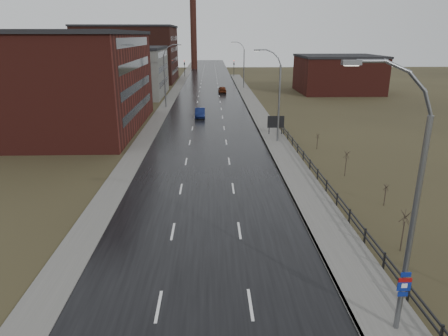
{
  "coord_description": "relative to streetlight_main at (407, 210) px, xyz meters",
  "views": [
    {
      "loc": [
        0.42,
        -12.78,
        12.91
      ],
      "look_at": [
        1.39,
        16.88,
        3.0
      ],
      "focal_mm": 32.0,
      "sensor_mm": 36.0,
      "label": 1
    }
  ],
  "objects": [
    {
      "name": "warehouse_near",
      "position": [
        -29.46,
        43.0,
        0.7
      ],
      "size": [
        22.44,
        28.56,
        13.5
      ],
      "color": "#471914",
      "rests_on": "ground"
    },
    {
      "name": "warehouse_far",
      "position": [
        -31.47,
        106.0,
        1.7
      ],
      "size": [
        26.52,
        24.48,
        15.5
      ],
      "color": "#331611",
      "rests_on": "ground"
    },
    {
      "name": "smokestack",
      "position": [
        -14.47,
        148.0,
        9.44
      ],
      "size": [
        2.7,
        2.7,
        30.7
      ],
      "color": "#331611",
      "rests_on": "ground"
    },
    {
      "name": "shrub_e",
      "position": [
        4.77,
        21.05,
        -4.72
      ],
      "size": [
        0.6,
        0.63,
        2.52
      ],
      "color": "#382D23",
      "rests_on": "ground"
    },
    {
      "name": "streetlight_right_far",
      "position": [
        0.03,
        88.0,
        -0.22
      ],
      "size": [
        3.36,
        0.28,
        11.35
      ],
      "color": "slate",
      "rests_on": "ground"
    },
    {
      "name": "streetlight_left",
      "position": [
        -16.17,
        60.0,
        -0.22
      ],
      "size": [
        3.36,
        0.28,
        11.35
      ],
      "color": "slate",
      "rests_on": "ground"
    },
    {
      "name": "guardrail",
      "position": [
        1.83,
        16.32,
        -5.35
      ],
      "size": [
        0.1,
        53.05,
        1.1
      ],
      "color": "black",
      "rests_on": "ground"
    },
    {
      "name": "shrub_c",
      "position": [
        3.77,
        7.02,
        -4.6
      ],
      "size": [
        0.65,
        0.68,
        2.75
      ],
      "color": "#382D23",
      "rests_on": "ground"
    },
    {
      "name": "car_far",
      "position": [
        -5.36,
        79.42,
        -5.28
      ],
      "size": [
        1.87,
        4.58,
        1.56
      ],
      "primitive_type": "imported",
      "rotation": [
        0.0,
        0.0,
        3.15
      ],
      "color": "#521E0D",
      "rests_on": "ground"
    },
    {
      "name": "road",
      "position": [
        -8.47,
        58.0,
        -6.03
      ],
      "size": [
        14.0,
        300.0,
        0.06
      ],
      "primitive_type": "cube",
      "color": "black",
      "rests_on": "ground"
    },
    {
      "name": "sidewalk_left",
      "position": [
        -16.67,
        58.0,
        -6.0
      ],
      "size": [
        2.4,
        260.0,
        0.12
      ],
      "primitive_type": "cube",
      "color": "#595651",
      "rests_on": "ground"
    },
    {
      "name": "building_right",
      "position": [
        21.83,
        80.0,
        -1.8
      ],
      "size": [
        18.36,
        16.32,
        8.5
      ],
      "color": "#471914",
      "rests_on": "ground"
    },
    {
      "name": "traffic_light_right",
      "position": [
        -0.47,
        118.0,
        -1.46
      ],
      "size": [
        0.58,
        2.73,
        5.3
      ],
      "color": "black",
      "rests_on": "ground"
    },
    {
      "name": "sidewalk_right",
      "position": [
        0.13,
        33.0,
        -5.97
      ],
      "size": [
        3.2,
        180.0,
        0.18
      ],
      "primitive_type": "cube",
      "color": "#595651",
      "rests_on": "ground"
    },
    {
      "name": "curb_right",
      "position": [
        -1.39,
        33.0,
        -5.97
      ],
      "size": [
        0.16,
        180.0,
        0.18
      ],
      "primitive_type": "cube",
      "color": "slate",
      "rests_on": "ground"
    },
    {
      "name": "streetlight_right_mid",
      "position": [
        0.03,
        34.0,
        -0.22
      ],
      "size": [
        3.36,
        0.28,
        11.35
      ],
      "color": "slate",
      "rests_on": "ground"
    },
    {
      "name": "shrub_f",
      "position": [
        4.52,
        30.67,
        -5.06
      ],
      "size": [
        0.45,
        0.48,
        1.89
      ],
      "color": "#382D23",
      "rests_on": "ground"
    },
    {
      "name": "billboard",
      "position": [
        0.63,
        37.66,
        -4.28
      ],
      "size": [
        2.25,
        0.17,
        2.66
      ],
      "color": "black",
      "rests_on": "ground"
    },
    {
      "name": "traffic_light_left",
      "position": [
        -16.47,
        118.0,
        -1.46
      ],
      "size": [
        0.58,
        2.73,
        5.3
      ],
      "color": "black",
      "rests_on": "ground"
    },
    {
      "name": "shrub_d",
      "position": [
        5.65,
        14.01,
        -5.1
      ],
      "size": [
        0.43,
        0.46,
        1.8
      ],
      "color": "#382D23",
      "rests_on": "ground"
    },
    {
      "name": "streetlight_main",
      "position": [
        0.0,
        0.0,
        0.0
      ],
      "size": [
        3.91,
        0.29,
        12.11
      ],
      "color": "slate",
      "rests_on": "ground"
    },
    {
      "name": "car_near",
      "position": [
        -9.86,
        50.22,
        -5.3
      ],
      "size": [
        1.65,
        4.63,
        1.52
      ],
      "primitive_type": "imported",
      "rotation": [
        0.0,
        0.0,
        0.01
      ],
      "color": "#0D1743",
      "rests_on": "ground"
    },
    {
      "name": "warehouse_mid",
      "position": [
        -26.46,
        76.0,
        -0.8
      ],
      "size": [
        16.32,
        20.4,
        10.5
      ],
      "color": "slate",
      "rests_on": "ground"
    }
  ]
}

